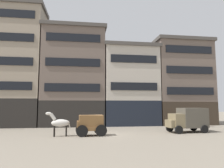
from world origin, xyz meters
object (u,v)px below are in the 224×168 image
object	(u,v)px
delivery_truck_near	(188,119)
fire_hydrant_curbside	(176,124)
cargo_wagon	(91,124)
draft_horse	(59,123)
pedestrian_officer	(207,119)

from	to	relation	value
delivery_truck_near	fire_hydrant_curbside	xyz separation A→B (m)	(0.91, 4.98, -1.00)
delivery_truck_near	fire_hydrant_curbside	size ratio (longest dim) A/B	5.40
cargo_wagon	fire_hydrant_curbside	bearing A→B (deg)	27.60
draft_horse	fire_hydrant_curbside	bearing A→B (deg)	22.60
cargo_wagon	delivery_truck_near	bearing A→B (deg)	5.60
fire_hydrant_curbside	cargo_wagon	bearing A→B (deg)	-152.40
cargo_wagon	delivery_truck_near	distance (m)	10.65
cargo_wagon	delivery_truck_near	xyz separation A→B (m)	(10.60, 1.04, 0.28)
draft_horse	pedestrian_officer	bearing A→B (deg)	18.00
cargo_wagon	draft_horse	xyz separation A→B (m)	(-2.95, -0.00, 0.12)
pedestrian_officer	draft_horse	bearing A→B (deg)	-162.00
cargo_wagon	fire_hydrant_curbside	xyz separation A→B (m)	(11.51, 6.02, -0.72)
fire_hydrant_curbside	draft_horse	bearing A→B (deg)	-157.40
cargo_wagon	delivery_truck_near	size ratio (longest dim) A/B	0.67
draft_horse	cargo_wagon	bearing A→B (deg)	0.07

